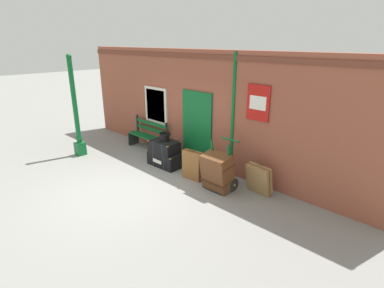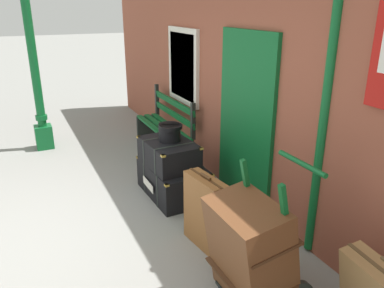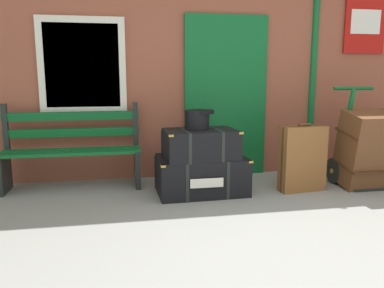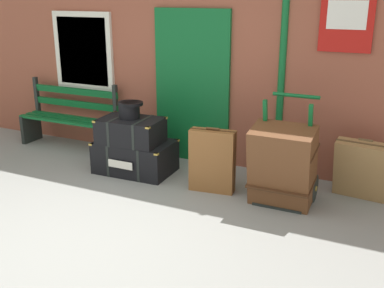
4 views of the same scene
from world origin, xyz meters
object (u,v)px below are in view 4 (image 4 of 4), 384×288
at_px(platform_bench, 70,119).
at_px(steamer_trunk_middle, 131,131).
at_px(steamer_trunk_base, 135,156).
at_px(porters_trolley, 285,177).
at_px(large_brown_trunk, 282,165).
at_px(round_hatbox, 130,109).
at_px(suitcase_brown, 362,170).
at_px(suitcase_caramel, 212,161).

bearing_deg(platform_bench, steamer_trunk_middle, -20.09).
height_order(steamer_trunk_base, steamer_trunk_middle, steamer_trunk_middle).
height_order(platform_bench, porters_trolley, porters_trolley).
distance_m(platform_bench, large_brown_trunk, 3.56).
height_order(steamer_trunk_base, large_brown_trunk, large_brown_trunk).
xyz_separation_m(round_hatbox, suitcase_brown, (2.86, 0.43, -0.51)).
relative_size(round_hatbox, porters_trolley, 0.27).
distance_m(steamer_trunk_middle, round_hatbox, 0.29).
height_order(round_hatbox, suitcase_brown, round_hatbox).
xyz_separation_m(platform_bench, round_hatbox, (1.42, -0.50, 0.42)).
xyz_separation_m(platform_bench, porters_trolley, (3.50, -0.47, -0.17)).
bearing_deg(porters_trolley, suitcase_caramel, -170.11).
bearing_deg(steamer_trunk_middle, round_hatbox, 130.41).
xyz_separation_m(porters_trolley, suitcase_brown, (0.79, 0.40, 0.08)).
height_order(porters_trolley, suitcase_caramel, porters_trolley).
bearing_deg(steamer_trunk_base, porters_trolley, 0.24).
bearing_deg(round_hatbox, steamer_trunk_base, 22.63).
bearing_deg(platform_bench, large_brown_trunk, -10.50).
bearing_deg(round_hatbox, platform_bench, 160.64).
relative_size(platform_bench, suitcase_caramel, 2.00).
distance_m(porters_trolley, large_brown_trunk, 0.27).
relative_size(platform_bench, steamer_trunk_middle, 1.90).
distance_m(platform_bench, steamer_trunk_middle, 1.55).
relative_size(round_hatbox, suitcase_brown, 0.46).
bearing_deg(large_brown_trunk, suitcase_caramel, 178.19).
bearing_deg(steamer_trunk_middle, steamer_trunk_base, 66.66).
xyz_separation_m(steamer_trunk_middle, porters_trolley, (2.05, 0.06, -0.31)).
xyz_separation_m(steamer_trunk_middle, round_hatbox, (-0.03, 0.03, 0.28)).
xyz_separation_m(steamer_trunk_base, steamer_trunk_middle, (-0.02, -0.05, 0.37)).
height_order(platform_bench, steamer_trunk_base, platform_bench).
height_order(steamer_trunk_base, round_hatbox, round_hatbox).
distance_m(large_brown_trunk, suitcase_brown, 0.99).
xyz_separation_m(large_brown_trunk, suitcase_brown, (0.79, 0.57, -0.12)).
relative_size(steamer_trunk_base, suitcase_brown, 1.44).
bearing_deg(steamer_trunk_base, steamer_trunk_middle, -113.34).
bearing_deg(suitcase_brown, large_brown_trunk, -144.04).
bearing_deg(suitcase_caramel, platform_bench, 166.77).
distance_m(steamer_trunk_middle, large_brown_trunk, 2.05).
bearing_deg(porters_trolley, platform_bench, 172.31).
xyz_separation_m(large_brown_trunk, suitcase_caramel, (-0.85, 0.03, -0.09)).
distance_m(platform_bench, round_hatbox, 1.57).
distance_m(steamer_trunk_base, suitcase_brown, 2.85).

